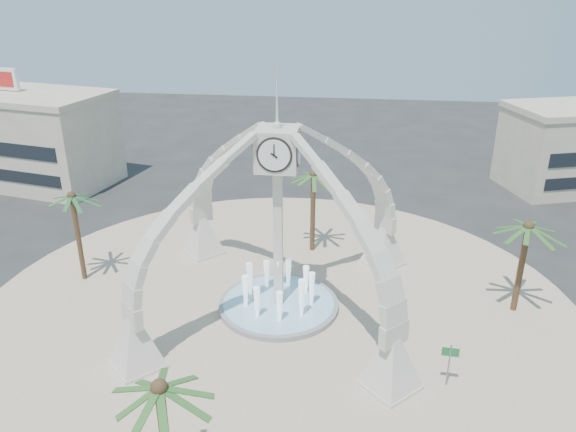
# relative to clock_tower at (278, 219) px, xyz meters

# --- Properties ---
(ground) EXTENTS (140.00, 140.00, 0.00)m
(ground) POSITION_rel_clock_tower_xyz_m (0.00, 0.00, -6.49)
(ground) COLOR #282828
(ground) RESTS_ON ground
(plaza) EXTENTS (40.00, 40.00, 0.06)m
(plaza) POSITION_rel_clock_tower_xyz_m (0.00, 0.00, -6.46)
(plaza) COLOR #BEA98D
(plaza) RESTS_ON ground
(clock_tower) EXTENTS (17.94, 17.94, 16.30)m
(clock_tower) POSITION_rel_clock_tower_xyz_m (0.00, 0.00, 0.00)
(clock_tower) COLOR beige
(clock_tower) RESTS_ON ground
(fountain) EXTENTS (8.00, 8.00, 3.62)m
(fountain) POSITION_rel_clock_tower_xyz_m (0.00, 0.00, -6.20)
(fountain) COLOR #969699
(fountain) RESTS_ON ground
(building_nw) EXTENTS (23.75, 13.73, 11.90)m
(building_nw) POSITION_rel_clock_tower_xyz_m (-32.00, 22.00, -1.66)
(building_nw) COLOR beige
(building_nw) RESTS_ON ground
(palm_east) EXTENTS (5.60, 5.60, 6.95)m
(palm_east) POSITION_rel_clock_tower_xyz_m (15.54, 1.70, -0.44)
(palm_east) COLOR brown
(palm_east) RESTS_ON ground
(palm_west) EXTENTS (3.96, 3.96, 7.27)m
(palm_west) POSITION_rel_clock_tower_xyz_m (-14.66, 2.02, -0.04)
(palm_west) COLOR brown
(palm_west) RESTS_ON ground
(palm_north) EXTENTS (4.43, 4.43, 7.26)m
(palm_north) POSITION_rel_clock_tower_xyz_m (1.48, 8.81, -0.10)
(palm_north) COLOR brown
(palm_north) RESTS_ON ground
(palm_south) EXTENTS (5.35, 5.35, 7.14)m
(palm_south) POSITION_rel_clock_tower_xyz_m (-2.21, -15.80, -0.24)
(palm_south) COLOR brown
(palm_south) RESTS_ON ground
(street_sign) EXTENTS (0.97, 0.11, 2.65)m
(street_sign) POSITION_rel_clock_tower_xyz_m (10.13, -6.52, -4.60)
(street_sign) COLOR slate
(street_sign) RESTS_ON ground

